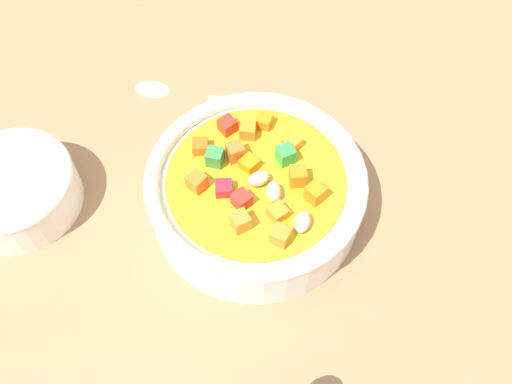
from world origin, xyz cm
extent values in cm
cube|color=#9E754F|center=(0.00, 0.00, -1.00)|extent=(140.00, 140.00, 2.00)
cylinder|color=white|center=(0.00, 0.00, 2.21)|extent=(18.97, 18.97, 4.43)
torus|color=white|center=(0.00, 0.00, 4.84)|extent=(19.18, 19.18, 1.36)
cylinder|color=gold|center=(0.00, 0.00, 4.63)|extent=(15.50, 15.50, 0.40)
cube|color=orange|center=(-1.73, 4.37, 5.34)|extent=(1.77, 1.77, 1.01)
cube|color=#368D3F|center=(-3.09, -2.43, 5.56)|extent=(1.94, 1.94, 1.46)
cube|color=red|center=(-5.86, 0.31, 5.48)|extent=(1.64, 1.64, 1.31)
cube|color=orange|center=(-1.33, 0.09, 5.32)|extent=(1.78, 1.78, 0.99)
cube|color=red|center=(1.73, -2.15, 5.47)|extent=(1.67, 1.67, 1.28)
cube|color=orange|center=(3.89, 3.52, 5.64)|extent=(1.71, 1.71, 1.62)
cube|color=orange|center=(-1.44, -4.80, 5.57)|extent=(1.82, 1.82, 1.47)
cube|color=orange|center=(-4.84, -3.07, 5.37)|extent=(1.82, 1.82, 1.09)
cube|color=orange|center=(-4.97, 3.19, 5.37)|extent=(1.95, 1.95, 1.08)
ellipsoid|color=beige|center=(2.19, 0.58, 5.46)|extent=(2.27, 1.93, 1.26)
cube|color=red|center=(-0.37, -2.98, 5.35)|extent=(1.81, 1.81, 1.04)
cube|color=orange|center=(1.80, 3.01, 5.64)|extent=(1.78, 1.78, 1.62)
cube|color=orange|center=(3.60, -3.12, 5.61)|extent=(1.45, 1.45, 1.56)
cube|color=green|center=(-0.62, 3.13, 5.63)|extent=(1.38, 1.38, 1.59)
cube|color=orange|center=(6.10, -0.82, 5.55)|extent=(1.92, 1.92, 1.45)
cube|color=orange|center=(4.06, 0.33, 5.36)|extent=(1.61, 1.61, 1.05)
ellipsoid|color=beige|center=(0.51, 0.38, 5.49)|extent=(1.27, 1.95, 1.32)
cube|color=orange|center=(-4.53, 1.38, 5.49)|extent=(1.89, 1.89, 1.32)
ellipsoid|color=beige|center=(5.77, 1.34, 5.49)|extent=(2.24, 2.24, 1.31)
cube|color=orange|center=(-2.83, -0.63, 5.61)|extent=(1.46, 1.46, 1.57)
cylinder|color=silver|center=(-10.59, 6.07, 0.37)|extent=(7.72, 9.79, 0.74)
ellipsoid|color=silver|center=(-17.96, -3.56, 0.44)|extent=(4.12, 4.41, 0.88)
cylinder|color=white|center=(-9.94, -19.25, 1.85)|extent=(11.09, 11.09, 3.70)
torus|color=white|center=(-9.94, -19.25, 3.92)|extent=(11.20, 11.20, 0.89)
camera|label=1|loc=(23.06, -11.17, 43.66)|focal=38.30mm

